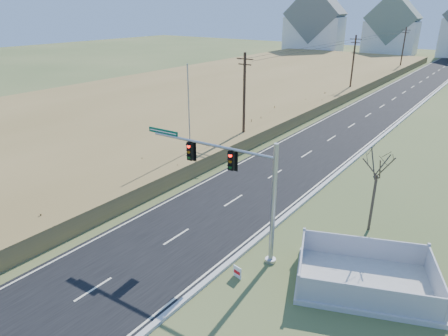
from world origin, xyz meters
TOP-DOWN VIEW (x-y plane):
  - ground at (0.00, 0.00)m, footprint 260.00×260.00m
  - road at (0.00, 50.00)m, footprint 8.00×180.00m
  - curb at (4.15, 50.00)m, footprint 0.30×180.00m
  - reed_marsh at (-24.00, 40.00)m, footprint 38.00×110.00m
  - utility_pole_near at (-6.50, 15.00)m, footprint 1.80×0.26m
  - utility_pole_mid at (-6.50, 45.00)m, footprint 1.80×0.26m
  - utility_pole_far at (-6.50, 75.00)m, footprint 1.80×0.26m
  - condo_nw at (-38.00, 100.00)m, footprint 17.69×13.38m
  - condo_nnw at (-18.00, 108.00)m, footprint 14.93×11.17m
  - traffic_signal_mast at (3.98, -0.90)m, footprint 8.55×0.86m
  - fence_enclosure at (10.61, 0.25)m, footprint 7.86×6.71m
  - open_sign at (5.15, -3.00)m, footprint 0.53×0.14m
  - flagpole at (-7.00, 7.45)m, footprint 0.39×0.39m
  - bare_tree at (9.06, 5.81)m, footprint 2.09×2.09m

SIDE VIEW (x-z plane):
  - ground at x=0.00m, z-range 0.00..0.00m
  - road at x=0.00m, z-range 0.00..0.06m
  - curb at x=4.15m, z-range 0.00..0.18m
  - fence_enclosure at x=10.61m, z-range -0.47..1.05m
  - open_sign at x=5.15m, z-range 0.02..0.67m
  - reed_marsh at x=-24.00m, z-range 0.00..1.30m
  - flagpole at x=-7.00m, z-range -0.88..7.86m
  - traffic_signal_mast at x=3.98m, z-range 0.82..7.63m
  - bare_tree at x=9.06m, z-range 1.70..7.25m
  - utility_pole_near at x=-6.50m, z-range 0.18..9.18m
  - utility_pole_mid at x=-6.50m, z-range 0.18..9.18m
  - utility_pole_far at x=-6.50m, z-range 0.18..9.18m
  - condo_nnw at x=-18.00m, z-range -1.58..15.45m
  - condo_nw at x=-38.00m, z-range -1.82..17.23m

